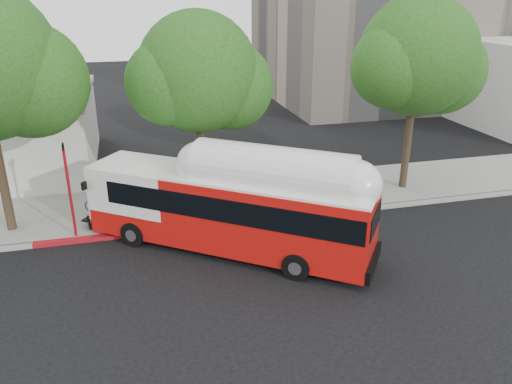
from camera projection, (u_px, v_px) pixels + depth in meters
The scene contains 8 objects.
ground at pixel (258, 271), 17.71m from camera, with size 120.00×120.00×0.00m, color black.
sidewalk at pixel (223, 200), 23.51m from camera, with size 60.00×5.00×0.15m, color gray.
curb_strip at pixel (235, 223), 21.18m from camera, with size 60.00×0.30×0.15m, color gray.
red_curb_segment at pixel (163, 231), 20.48m from camera, with size 10.00×0.32×0.16m, color maroon.
street_tree_mid at pixel (207, 77), 20.80m from camera, with size 5.75×5.00×8.62m.
street_tree_right at pixel (425, 61), 22.81m from camera, with size 6.21×5.40×9.18m.
transit_bus at pixel (229, 211), 18.56m from camera, with size 10.61×8.53×3.46m.
signal_pole at pixel (70, 192), 19.22m from camera, with size 0.11×0.38×3.96m.
Camera 1 is at (-3.89, -14.87, 9.23)m, focal length 35.00 mm.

